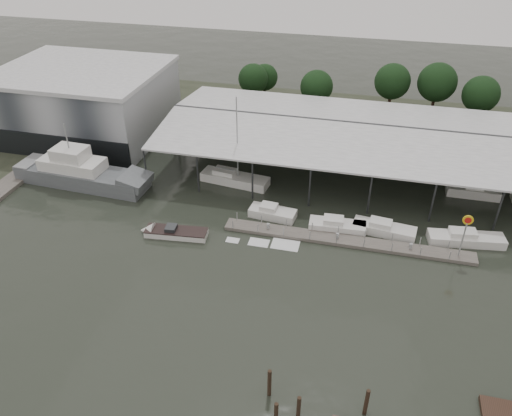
% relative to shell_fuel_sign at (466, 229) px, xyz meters
% --- Properties ---
extents(ground, '(200.00, 200.00, 0.00)m').
position_rel_shell_fuel_sign_xyz_m(ground, '(-27.00, -9.99, -3.93)').
color(ground, '#262B23').
rests_on(ground, ground).
extents(land_strip_far, '(140.00, 30.00, 0.30)m').
position_rel_shell_fuel_sign_xyz_m(land_strip_far, '(-27.00, 32.01, -3.83)').
color(land_strip_far, '#3E4433').
rests_on(land_strip_far, ground).
extents(land_strip_west, '(20.00, 40.00, 0.30)m').
position_rel_shell_fuel_sign_xyz_m(land_strip_west, '(-67.00, 20.01, -3.83)').
color(land_strip_west, '#3E4433').
rests_on(land_strip_west, ground).
extents(storage_warehouse, '(24.50, 20.50, 10.50)m').
position_rel_shell_fuel_sign_xyz_m(storage_warehouse, '(-55.00, 19.95, 1.36)').
color(storage_warehouse, '#9FA3A9').
rests_on(storage_warehouse, ground).
extents(covered_boat_shed, '(58.24, 24.00, 6.96)m').
position_rel_shell_fuel_sign_xyz_m(covered_boat_shed, '(-10.00, 18.01, 2.20)').
color(covered_boat_shed, white).
rests_on(covered_boat_shed, ground).
extents(trawler_dock, '(3.00, 18.00, 0.50)m').
position_rel_shell_fuel_sign_xyz_m(trawler_dock, '(-57.00, 4.01, -3.68)').
color(trawler_dock, slate).
rests_on(trawler_dock, ground).
extents(floating_dock, '(28.00, 2.00, 1.40)m').
position_rel_shell_fuel_sign_xyz_m(floating_dock, '(-12.00, 0.01, -3.72)').
color(floating_dock, slate).
rests_on(floating_dock, ground).
extents(shell_fuel_sign, '(1.10, 0.18, 5.55)m').
position_rel_shell_fuel_sign_xyz_m(shell_fuel_sign, '(0.00, 0.00, 0.00)').
color(shell_fuel_sign, '#95999B').
rests_on(shell_fuel_sign, ground).
extents(grey_trawler, '(18.95, 5.43, 8.84)m').
position_rel_shell_fuel_sign_xyz_m(grey_trawler, '(-47.44, 4.77, -2.35)').
color(grey_trawler, '#585C61').
rests_on(grey_trawler, ground).
extents(white_sailboat, '(9.52, 3.84, 12.44)m').
position_rel_shell_fuel_sign_xyz_m(white_sailboat, '(-27.92, 9.82, -3.28)').
color(white_sailboat, silver).
rests_on(white_sailboat, ground).
extents(speedboat_underway, '(18.81, 3.91, 2.00)m').
position_rel_shell_fuel_sign_xyz_m(speedboat_underway, '(-31.68, -3.43, -3.53)').
color(speedboat_underway, silver).
rests_on(speedboat_underway, ground).
extents(moored_cruiser_0, '(5.80, 2.75, 1.70)m').
position_rel_shell_fuel_sign_xyz_m(moored_cruiser_0, '(-21.19, 3.03, -3.31)').
color(moored_cruiser_0, silver).
rests_on(moored_cruiser_0, ground).
extents(moored_cruiser_1, '(6.62, 2.52, 1.70)m').
position_rel_shell_fuel_sign_xyz_m(moored_cruiser_1, '(-13.29, 2.13, -3.31)').
color(moored_cruiser_1, silver).
rests_on(moored_cruiser_1, ground).
extents(moored_cruiser_2, '(7.33, 3.10, 1.70)m').
position_rel_shell_fuel_sign_xyz_m(moored_cruiser_2, '(-7.97, 2.81, -3.31)').
color(moored_cruiser_2, silver).
rests_on(moored_cruiser_2, ground).
extents(moored_cruiser_3, '(8.52, 3.34, 1.70)m').
position_rel_shell_fuel_sign_xyz_m(moored_cruiser_3, '(1.01, 3.06, -3.31)').
color(moored_cruiser_3, silver).
rests_on(moored_cruiser_3, ground).
extents(horizon_tree_line, '(68.17, 10.33, 9.60)m').
position_rel_shell_fuel_sign_xyz_m(horizon_tree_line, '(-2.74, 37.79, 1.60)').
color(horizon_tree_line, black).
rests_on(horizon_tree_line, ground).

